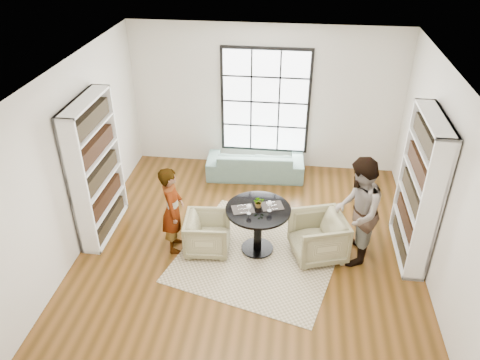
# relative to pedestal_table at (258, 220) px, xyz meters

# --- Properties ---
(ground) EXTENTS (6.00, 6.00, 0.00)m
(ground) POSITION_rel_pedestal_table_xyz_m (-0.14, -0.05, -0.59)
(ground) COLOR brown
(room_shell) EXTENTS (6.00, 6.01, 6.00)m
(room_shell) POSITION_rel_pedestal_table_xyz_m (-0.14, 0.49, 0.66)
(room_shell) COLOR silver
(room_shell) RESTS_ON ground
(rug) EXTENTS (2.98, 2.98, 0.01)m
(rug) POSITION_rel_pedestal_table_xyz_m (0.04, -0.12, -0.59)
(rug) COLOR #BBAC8C
(rug) RESTS_ON ground
(pedestal_table) EXTENTS (1.03, 1.03, 0.82)m
(pedestal_table) POSITION_rel_pedestal_table_xyz_m (0.00, 0.00, 0.00)
(pedestal_table) COLOR black
(pedestal_table) RESTS_ON ground
(sofa) EXTENTS (2.02, 0.89, 0.58)m
(sofa) POSITION_rel_pedestal_table_xyz_m (-0.27, 2.40, -0.31)
(sofa) COLOR #779F90
(sofa) RESTS_ON ground
(armchair_left) EXTENTS (0.76, 0.75, 0.65)m
(armchair_left) POSITION_rel_pedestal_table_xyz_m (-0.81, -0.10, -0.27)
(armchair_left) COLOR #B6B582
(armchair_left) RESTS_ON ground
(armchair_right) EXTENTS (1.02, 1.00, 0.74)m
(armchair_right) POSITION_rel_pedestal_table_xyz_m (0.97, -0.02, -0.22)
(armchair_right) COLOR tan
(armchair_right) RESTS_ON ground
(person_left) EXTENTS (0.45, 0.60, 1.51)m
(person_left) POSITION_rel_pedestal_table_xyz_m (-1.36, -0.10, 0.16)
(person_left) COLOR gray
(person_left) RESTS_ON ground
(person_right) EXTENTS (0.81, 0.97, 1.80)m
(person_right) POSITION_rel_pedestal_table_xyz_m (1.52, -0.02, 0.31)
(person_right) COLOR gray
(person_right) RESTS_ON ground
(placemat_left) EXTENTS (0.40, 0.35, 0.01)m
(placemat_left) POSITION_rel_pedestal_table_xyz_m (-0.24, -0.05, 0.23)
(placemat_left) COLOR #272422
(placemat_left) RESTS_ON pedestal_table
(placemat_right) EXTENTS (0.40, 0.35, 0.01)m
(placemat_right) POSITION_rel_pedestal_table_xyz_m (0.21, 0.09, 0.23)
(placemat_right) COLOR #272422
(placemat_right) RESTS_ON pedestal_table
(cutlery_left) EXTENTS (0.20, 0.25, 0.01)m
(cutlery_left) POSITION_rel_pedestal_table_xyz_m (-0.24, -0.05, 0.24)
(cutlery_left) COLOR silver
(cutlery_left) RESTS_ON placemat_left
(cutlery_right) EXTENTS (0.20, 0.25, 0.01)m
(cutlery_right) POSITION_rel_pedestal_table_xyz_m (0.21, 0.09, 0.24)
(cutlery_right) COLOR silver
(cutlery_right) RESTS_ON placemat_right
(wine_glass_left) EXTENTS (0.08, 0.08, 0.17)m
(wine_glass_left) POSITION_rel_pedestal_table_xyz_m (-0.13, -0.15, 0.35)
(wine_glass_left) COLOR silver
(wine_glass_left) RESTS_ON pedestal_table
(wine_glass_right) EXTENTS (0.08, 0.08, 0.19)m
(wine_glass_right) POSITION_rel_pedestal_table_xyz_m (0.18, -0.04, 0.36)
(wine_glass_right) COLOR silver
(wine_glass_right) RESTS_ON pedestal_table
(flower_centerpiece) EXTENTS (0.19, 0.18, 0.19)m
(flower_centerpiece) POSITION_rel_pedestal_table_xyz_m (0.00, 0.05, 0.32)
(flower_centerpiece) COLOR gray
(flower_centerpiece) RESTS_ON pedestal_table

